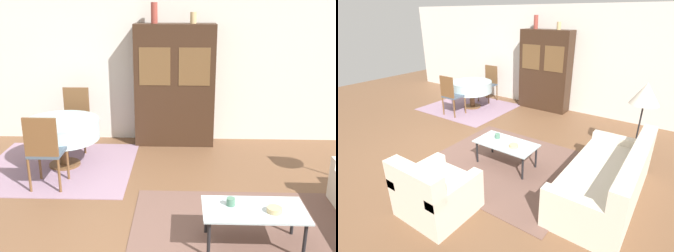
% 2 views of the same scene
% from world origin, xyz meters
% --- Properties ---
extents(ground_plane, '(14.00, 14.00, 0.00)m').
position_xyz_m(ground_plane, '(0.00, 0.00, 0.00)').
color(ground_plane, brown).
extents(wall_back, '(10.00, 0.06, 2.70)m').
position_xyz_m(wall_back, '(0.00, 3.63, 1.35)').
color(wall_back, silver).
rests_on(wall_back, ground_plane).
extents(area_rug, '(2.63, 2.34, 0.01)m').
position_xyz_m(area_rug, '(1.13, 0.27, 0.01)').
color(area_rug, brown).
rests_on(area_rug, ground_plane).
extents(dining_rug, '(2.27, 2.04, 0.01)m').
position_xyz_m(dining_rug, '(-1.52, 2.20, 0.01)').
color(dining_rug, gray).
rests_on(dining_rug, ground_plane).
extents(couch, '(0.94, 2.09, 0.86)m').
position_xyz_m(couch, '(2.82, 0.33, 0.30)').
color(couch, beige).
rests_on(couch, ground_plane).
extents(armchair, '(0.88, 0.84, 0.83)m').
position_xyz_m(armchair, '(1.05, -1.27, 0.31)').
color(armchair, beige).
rests_on(armchair, ground_plane).
extents(coffee_table, '(1.07, 0.56, 0.43)m').
position_xyz_m(coffee_table, '(1.13, 0.25, 0.39)').
color(coffee_table, black).
rests_on(coffee_table, area_rug).
extents(display_cabinet, '(1.38, 0.44, 2.11)m').
position_xyz_m(display_cabinet, '(0.25, 3.36, 1.06)').
color(display_cabinet, '#382316').
rests_on(display_cabinet, ground_plane).
extents(dining_table, '(1.14, 1.14, 0.74)m').
position_xyz_m(dining_table, '(-1.45, 2.27, 0.59)').
color(dining_table, brown).
rests_on(dining_table, dining_rug).
extents(dining_chair_near, '(0.44, 0.44, 1.04)m').
position_xyz_m(dining_chair_near, '(-1.45, 1.47, 0.60)').
color(dining_chair_near, brown).
rests_on(dining_chair_near, dining_rug).
extents(dining_chair_far, '(0.44, 0.44, 1.04)m').
position_xyz_m(dining_chair_far, '(-1.45, 3.07, 0.60)').
color(dining_chair_far, brown).
rests_on(dining_chair_far, dining_rug).
extents(floor_lamp, '(0.48, 0.48, 1.43)m').
position_xyz_m(floor_lamp, '(2.92, 1.75, 1.21)').
color(floor_lamp, black).
rests_on(floor_lamp, ground_plane).
extents(cup, '(0.09, 0.09, 0.08)m').
position_xyz_m(cup, '(0.89, 0.32, 0.48)').
color(cup, '#4C7A60').
rests_on(cup, coffee_table).
extents(bowl, '(0.15, 0.15, 0.05)m').
position_xyz_m(bowl, '(1.32, 0.19, 0.46)').
color(bowl, tan).
rests_on(bowl, coffee_table).
extents(vase_tall, '(0.11, 0.11, 0.34)m').
position_xyz_m(vase_tall, '(-0.10, 3.36, 2.28)').
color(vase_tall, '#9E4238').
rests_on(vase_tall, display_cabinet).
extents(vase_short, '(0.10, 0.10, 0.18)m').
position_xyz_m(vase_short, '(0.55, 3.36, 2.20)').
color(vase_short, tan).
rests_on(vase_short, display_cabinet).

